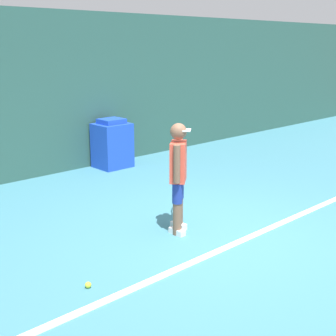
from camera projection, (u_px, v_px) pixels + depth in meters
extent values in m
plane|color=teal|center=(218.00, 236.00, 6.31)|extent=(24.00, 24.00, 0.00)
cube|color=#2D564C|center=(49.00, 94.00, 8.97)|extent=(24.00, 0.10, 3.14)
cube|color=white|center=(237.00, 243.00, 6.07)|extent=(21.60, 0.10, 0.01)
cylinder|color=brown|center=(177.00, 219.00, 6.29)|extent=(0.12, 0.12, 0.45)
cylinder|color=navy|center=(177.00, 193.00, 6.20)|extent=(0.14, 0.14, 0.27)
cube|color=white|center=(177.00, 231.00, 6.34)|extent=(0.10, 0.24, 0.08)
cylinder|color=brown|center=(179.00, 213.00, 6.51)|extent=(0.12, 0.12, 0.45)
cylinder|color=navy|center=(179.00, 188.00, 6.41)|extent=(0.14, 0.14, 0.27)
cube|color=white|center=(179.00, 225.00, 6.55)|extent=(0.10, 0.24, 0.08)
cube|color=#E54C38|center=(178.00, 162.00, 6.20)|extent=(0.39, 0.37, 0.53)
sphere|color=brown|center=(178.00, 131.00, 6.10)|extent=(0.22, 0.22, 0.22)
cube|color=white|center=(186.00, 130.00, 6.08)|extent=(0.21, 0.21, 0.02)
cylinder|color=brown|center=(177.00, 164.00, 6.01)|extent=(0.09, 0.09, 0.50)
cylinder|color=brown|center=(180.00, 157.00, 6.39)|extent=(0.09, 0.09, 0.50)
cylinder|color=black|center=(180.00, 173.00, 6.55)|extent=(0.17, 0.15, 0.03)
torus|color=#2851B2|center=(182.00, 168.00, 6.78)|extent=(0.26, 0.23, 0.32)
sphere|color=#D1E533|center=(88.00, 285.00, 4.94)|extent=(0.07, 0.07, 0.07)
cube|color=blue|center=(112.00, 145.00, 9.73)|extent=(0.68, 0.62, 0.92)
cube|color=blue|center=(111.00, 121.00, 9.60)|extent=(0.48, 0.43, 0.10)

